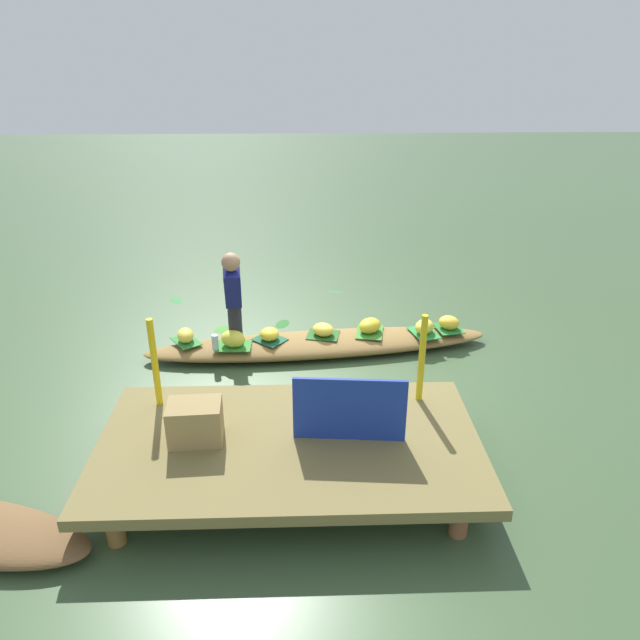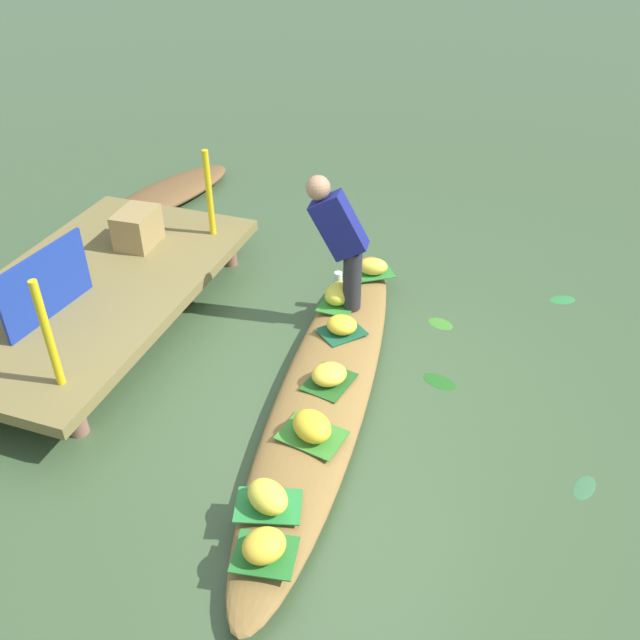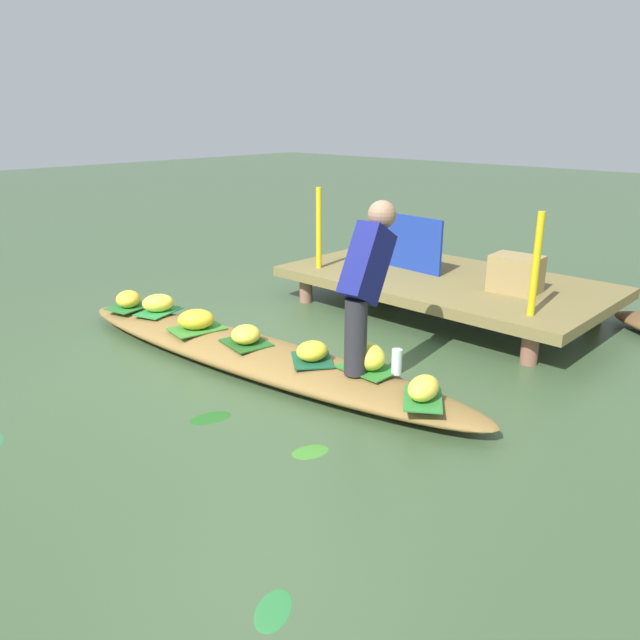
{
  "view_description": "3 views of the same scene",
  "coord_description": "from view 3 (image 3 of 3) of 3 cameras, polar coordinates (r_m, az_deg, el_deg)",
  "views": [
    {
      "loc": [
        0.2,
        6.45,
        3.37
      ],
      "look_at": [
        -0.0,
        0.22,
        0.52
      ],
      "focal_mm": 33.66,
      "sensor_mm": 36.0,
      "label": 1
    },
    {
      "loc": [
        -3.73,
        -1.24,
        3.5
      ],
      "look_at": [
        0.23,
        0.13,
        0.54
      ],
      "focal_mm": 37.74,
      "sensor_mm": 36.0,
      "label": 2
    },
    {
      "loc": [
        3.57,
        -3.03,
        1.97
      ],
      "look_at": [
        0.19,
        0.58,
        0.3
      ],
      "focal_mm": 34.71,
      "sensor_mm": 36.0,
      "label": 3
    }
  ],
  "objects": [
    {
      "name": "banana_bunch_5",
      "position": [
        4.47,
        4.49,
        -3.35
      ],
      "size": [
        0.35,
        0.32,
        0.19
      ],
      "primitive_type": "ellipsoid",
      "rotation": [
        0.0,
        0.0,
        5.91
      ],
      "color": "yellow",
      "rests_on": "vendor_boat"
    },
    {
      "name": "dock_platform",
      "position": [
        6.46,
        11.4,
        3.45
      ],
      "size": [
        3.2,
        1.8,
        0.37
      ],
      "color": "olive",
      "rests_on": "ground"
    },
    {
      "name": "drifting_plant_0",
      "position": [
        4.3,
        -10.07,
        -8.86
      ],
      "size": [
        0.25,
        0.33,
        0.01
      ],
      "primitive_type": "ellipsoid",
      "rotation": [
        0.0,
        0.0,
        1.25
      ],
      "color": "#225F1E",
      "rests_on": "ground"
    },
    {
      "name": "leaf_mat_4",
      "position": [
        4.09,
        9.46,
        -7.18
      ],
      "size": [
        0.42,
        0.46,
        0.01
      ],
      "primitive_type": "cube",
      "rotation": [
        0.0,
        0.0,
        2.17
      ],
      "color": "#2E7F33",
      "rests_on": "vendor_boat"
    },
    {
      "name": "railing_post_east",
      "position": [
        5.29,
        19.29,
        4.84
      ],
      "size": [
        0.06,
        0.06,
        0.85
      ],
      "primitive_type": "cylinder",
      "color": "gold",
      "rests_on": "dock_platform"
    },
    {
      "name": "leaf_mat_3",
      "position": [
        5.95,
        -14.64,
        0.77
      ],
      "size": [
        0.38,
        0.47,
        0.01
      ],
      "primitive_type": "cube",
      "rotation": [
        0.0,
        0.0,
        1.85
      ],
      "color": "#29863B",
      "rests_on": "vendor_boat"
    },
    {
      "name": "banana_bunch_1",
      "position": [
        4.99,
        -6.86,
        -1.32
      ],
      "size": [
        0.35,
        0.36,
        0.15
      ],
      "primitive_type": "ellipsoid",
      "rotation": [
        0.0,
        0.0,
        5.44
      ],
      "color": "yellow",
      "rests_on": "vendor_boat"
    },
    {
      "name": "banana_bunch_2",
      "position": [
        4.62,
        -0.73,
        -2.86
      ],
      "size": [
        0.24,
        0.27,
        0.14
      ],
      "primitive_type": "ellipsoid",
      "rotation": [
        0.0,
        0.0,
        4.78
      ],
      "color": "yellow",
      "rests_on": "vendor_boat"
    },
    {
      "name": "railing_post_west",
      "position": [
        6.6,
        -0.11,
        8.45
      ],
      "size": [
        0.06,
        0.06,
        0.85
      ],
      "primitive_type": "cylinder",
      "color": "gold",
      "rests_on": "dock_platform"
    },
    {
      "name": "canal_water",
      "position": [
        5.08,
        -6.06,
        -4.26
      ],
      "size": [
        40.0,
        40.0,
        0.0
      ],
      "primitive_type": "plane",
      "color": "#3D5735",
      "rests_on": "ground"
    },
    {
      "name": "banana_bunch_6",
      "position": [
        5.38,
        -11.36,
        0.06
      ],
      "size": [
        0.38,
        0.39,
        0.17
      ],
      "primitive_type": "ellipsoid",
      "rotation": [
        0.0,
        0.0,
        0.94
      ],
      "color": "yellow",
      "rests_on": "vendor_boat"
    },
    {
      "name": "banana_bunch_0",
      "position": [
        6.15,
        -17.26,
        1.86
      ],
      "size": [
        0.34,
        0.34,
        0.16
      ],
      "primitive_type": "ellipsoid",
      "rotation": [
        0.0,
        0.0,
        5.56
      ],
      "color": "yellow",
      "rests_on": "vendor_boat"
    },
    {
      "name": "leaf_mat_1",
      "position": [
        5.02,
        -6.83,
        -2.09
      ],
      "size": [
        0.43,
        0.37,
        0.01
      ],
      "primitive_type": "cube",
      "rotation": [
        0.0,
        0.0,
        2.95
      ],
      "color": "#22591F",
      "rests_on": "vendor_boat"
    },
    {
      "name": "leaf_mat_0",
      "position": [
        6.17,
        -17.19,
        1.16
      ],
      "size": [
        0.35,
        0.4,
        0.01
      ],
      "primitive_type": "cube",
      "rotation": [
        0.0,
        0.0,
        1.74
      ],
      "color": "#27742C",
      "rests_on": "vendor_boat"
    },
    {
      "name": "drifting_plant_3",
      "position": [
        2.84,
        -4.32,
        -25.08
      ],
      "size": [
        0.25,
        0.29,
        0.01
      ],
      "primitive_type": "ellipsoid",
      "rotation": [
        0.0,
        0.0,
        2.08
      ],
      "color": "#2D7E3C",
      "rests_on": "ground"
    },
    {
      "name": "banana_bunch_4",
      "position": [
        4.06,
        9.52,
        -6.2
      ],
      "size": [
        0.25,
        0.32,
        0.16
      ],
      "primitive_type": "ellipsoid",
      "rotation": [
        0.0,
        0.0,
        1.8
      ],
      "color": "yellow",
      "rests_on": "vendor_boat"
    },
    {
      "name": "water_bottle",
      "position": [
        4.42,
        7.08,
        -3.83
      ],
      "size": [
        0.08,
        0.08,
        0.19
      ],
      "primitive_type": "cylinder",
      "color": "silver",
      "rests_on": "vendor_boat"
    },
    {
      "name": "vendor_person",
      "position": [
        4.3,
        4.28,
        3.96
      ],
      "size": [
        0.23,
        0.53,
        1.19
      ],
      "color": "#28282D",
      "rests_on": "vendor_boat"
    },
    {
      "name": "leaf_mat_2",
      "position": [
        4.65,
        -0.73,
        -3.68
      ],
      "size": [
        0.46,
        0.45,
        0.01
      ],
      "primitive_type": "cube",
      "rotation": [
        0.0,
        0.0,
        2.45
      ],
      "color": "#185335",
      "rests_on": "vendor_boat"
    },
    {
      "name": "produce_crate",
      "position": [
        6.02,
        17.61,
        4.09
      ],
      "size": [
        0.46,
        0.35,
        0.34
      ],
      "primitive_type": "cube",
      "rotation": [
        0.0,
        0.0,
        0.06
      ],
      "color": "#9A814D",
      "rests_on": "dock_platform"
    },
    {
      "name": "banana_bunch_3",
      "position": [
        5.93,
        -14.7,
        1.53
      ],
      "size": [
        0.32,
        0.35,
        0.17
      ],
      "primitive_type": "ellipsoid",
      "rotation": [
        0.0,
        0.0,
        4.22
      ],
      "color": "yellow",
      "rests_on": "vendor_boat"
    },
    {
      "name": "market_banner",
      "position": [
        6.65,
        7.92,
        7.11
      ],
      "size": [
        0.93,
        0.11,
        0.57
      ],
      "primitive_type": "cube",
      "rotation": [
        0.0,
        0.0,
        -0.09
      ],
      "color": "#1A3598",
      "rests_on": "dock_platform"
    },
    {
      "name": "leaf_mat_6",
      "position": [
        5.41,
        -11.31,
        -0.79
      ],
      "size": [
        0.39,
        0.48,
        0.01
      ],
      "primitive_type": "cube",
      "rotation": [
        0.0,
        0.0,
        1.39
      ],
      "color": "#39832B",
      "rests_on": "vendor_boat"
    },
    {
      "name": "drifting_plant_1",
      "position": [
        3.85,
        -0.91,
        -12.02
      ],
      "size": [
        0.23,
        0.28,
        0.01
      ],
      "primitive_type": "ellipsoid",
      "rotation": [
        0.0,
        0.0,
        1.21
      ],
      "color": "#3E8329",
      "rests_on": "ground"
    },
    {
      "name": "leaf_mat_5",
      "position": [
        4.51,
        4.45,
        -4.48
      ],
      "size": [
        0.42,
        0.31,
        0.01
      ],
      "primitive_type": "cube",
      "rotation": [
        0.0,
        0.0,
        3.11
      ],
      "color": "#2F7F2D",
      "rests_on": "vendor_boat"
    },
    {
      "name": "vendor_boat",
      "position": [
        5.04,
        -6.1,
        -3.23
      ],
      "size": [
        4.19,
        1.1,
        0.2
      ],
      "primitive_type": "ellipsoid",
      "rotation": [
        0.0,
        0.0,
        0.1
      ],
      "color": "olive",
      "rests_on": "ground"
    }
  ]
}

